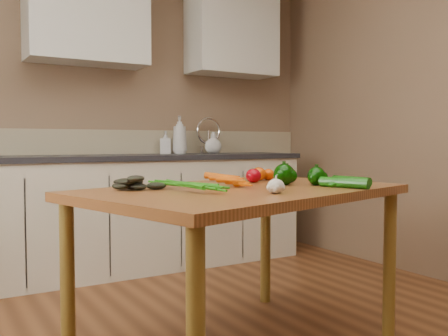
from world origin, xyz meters
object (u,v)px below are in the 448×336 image
at_px(pepper_a, 284,175).
at_px(pepper_b, 287,174).
at_px(table, 242,206).
at_px(carrot_bunch, 216,180).
at_px(tomato_c, 268,174).
at_px(tomato_a, 253,176).
at_px(soap_bottle_b, 166,142).
at_px(leafy_greens, 136,178).
at_px(soap_bottle_a, 180,135).
at_px(zucchini_b, 344,183).
at_px(garlic_bulb, 276,186).
at_px(tomato_b, 259,174).
at_px(zucchini_a, 351,181).
at_px(soap_bottle_c, 213,143).
at_px(pepper_c, 316,176).

xyz_separation_m(pepper_a, pepper_b, (0.11, 0.12, -0.01)).
distance_m(table, pepper_a, 0.29).
height_order(carrot_bunch, tomato_c, carrot_bunch).
relative_size(tomato_a, tomato_c, 1.18).
relative_size(soap_bottle_b, tomato_a, 2.39).
bearing_deg(tomato_c, leafy_greens, -169.64).
bearing_deg(soap_bottle_a, zucchini_b, 114.01).
xyz_separation_m(carrot_bunch, tomato_a, (0.32, 0.17, 0.00)).
relative_size(garlic_bulb, zucchini_b, 0.30).
height_order(tomato_a, tomato_b, same).
bearing_deg(carrot_bunch, zucchini_a, -35.71).
distance_m(leafy_greens, pepper_a, 0.73).
distance_m(carrot_bunch, tomato_c, 0.56).
bearing_deg(pepper_b, tomato_b, 109.97).
height_order(table, pepper_a, pepper_a).
distance_m(soap_bottle_a, soap_bottle_c, 0.31).
relative_size(garlic_bulb, pepper_a, 0.69).
xyz_separation_m(soap_bottle_c, carrot_bunch, (-1.00, -1.79, -0.17)).
bearing_deg(tomato_b, zucchini_b, -79.96).
relative_size(soap_bottle_c, pepper_a, 1.76).
bearing_deg(carrot_bunch, pepper_a, -19.43).
height_order(leafy_greens, pepper_b, leafy_greens).
distance_m(soap_bottle_a, tomato_c, 1.60).
height_order(soap_bottle_c, carrot_bunch, soap_bottle_c).
height_order(tomato_a, zucchini_a, tomato_a).
bearing_deg(tomato_a, pepper_c, -57.17).
bearing_deg(zucchini_a, carrot_bunch, 159.39).
relative_size(pepper_b, zucchini_a, 0.42).
height_order(tomato_a, tomato_c, tomato_a).
xyz_separation_m(soap_bottle_c, tomato_b, (-0.58, -1.53, -0.17)).
bearing_deg(tomato_b, table, -134.94).
bearing_deg(tomato_b, zucchini_a, -67.88).
height_order(table, carrot_bunch, carrot_bunch).
bearing_deg(tomato_c, table, -139.93).
height_order(pepper_b, tomato_c, pepper_b).
distance_m(carrot_bunch, leafy_greens, 0.36).
distance_m(soap_bottle_a, zucchini_b, 2.15).
xyz_separation_m(soap_bottle_a, carrot_bunch, (-0.70, -1.84, -0.24)).
bearing_deg(zucchini_a, tomato_a, 126.67).
xyz_separation_m(soap_bottle_a, garlic_bulb, (-0.61, -2.18, -0.24)).
height_order(table, pepper_c, pepper_c).
height_order(carrot_bunch, tomato_b, tomato_b).
distance_m(garlic_bulb, pepper_a, 0.42).
bearing_deg(zucchini_a, soap_bottle_c, 79.51).
bearing_deg(soap_bottle_a, pepper_a, 108.89).
relative_size(pepper_a, tomato_b, 1.28).
relative_size(carrot_bunch, tomato_b, 3.34).
relative_size(tomato_b, zucchini_a, 0.39).
bearing_deg(tomato_a, zucchini_b, -66.95).
xyz_separation_m(soap_bottle_c, pepper_c, (-0.49, -1.91, -0.16)).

